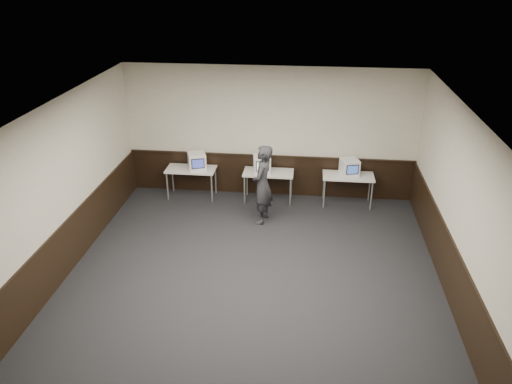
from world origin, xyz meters
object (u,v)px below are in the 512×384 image
desk_right (348,178)px  person (262,185)px  emac_right (350,167)px  emac_left (197,161)px  desk_left (191,171)px  desk_center (268,175)px  emac_center (262,164)px

desk_right → person: 2.23m
desk_right → emac_right: emac_right is taller
emac_left → person: size_ratio=0.30×
desk_left → desk_center: bearing=0.0°
desk_left → emac_left: emac_left is taller
desk_center → emac_left: size_ratio=2.19×
desk_right → emac_left: 3.65m
desk_center → desk_right: same height
desk_left → person: size_ratio=0.66×
emac_center → desk_right: bearing=-9.9°
emac_center → emac_left: bearing=171.5°
person → emac_center: bearing=-162.8°
person → desk_right: bearing=130.2°
desk_right → person: (-1.94, -1.09, 0.23)m
desk_left → emac_center: (1.74, 0.01, 0.27)m
emac_left → person: 2.01m
desk_center → desk_right: size_ratio=1.00×
desk_left → emac_right: size_ratio=2.38×
desk_center → desk_left: bearing=180.0°
person → desk_left: bearing=-109.5°
desk_right → desk_center: bearing=180.0°
emac_center → emac_right: size_ratio=0.97×
emac_center → emac_right: (2.07, 0.02, -0.01)m
desk_right → person: size_ratio=0.66×
desk_right → desk_left: bearing=180.0°
desk_center → emac_left: bearing=-179.5°
desk_center → desk_right: bearing=0.0°
desk_left → emac_right: bearing=0.5°
desk_left → desk_right: size_ratio=1.00×
emac_right → emac_left: bearing=164.9°
desk_right → emac_left: size_ratio=2.19×
desk_left → emac_left: bearing=-5.8°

